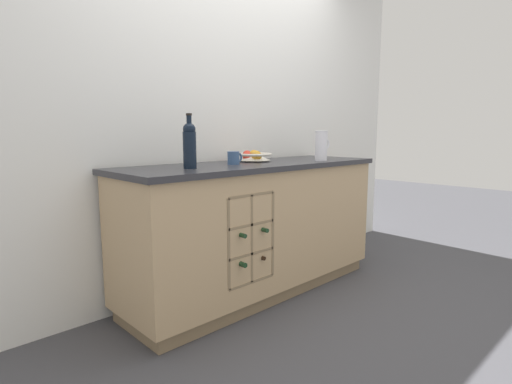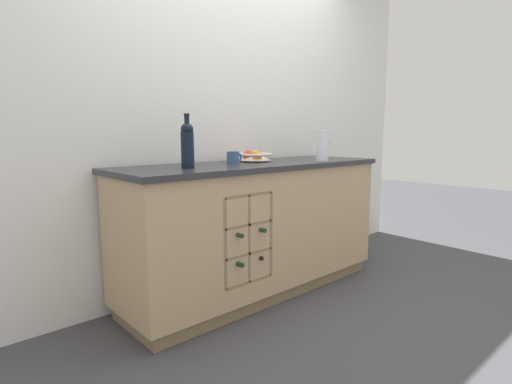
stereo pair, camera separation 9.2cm
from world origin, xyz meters
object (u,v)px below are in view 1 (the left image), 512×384
at_px(standing_wine_bottle, 190,144).
at_px(fruit_bowl, 253,156).
at_px(ceramic_mug, 234,158).
at_px(white_pitcher, 321,145).

bearing_deg(standing_wine_bottle, fruit_bowl, 13.53).
xyz_separation_m(fruit_bowl, standing_wine_bottle, (-0.65, -0.16, 0.10)).
bearing_deg(ceramic_mug, fruit_bowl, 20.97).
relative_size(fruit_bowl, standing_wine_bottle, 0.83).
height_order(white_pitcher, ceramic_mug, white_pitcher).
relative_size(ceramic_mug, standing_wine_bottle, 0.36).
height_order(fruit_bowl, standing_wine_bottle, standing_wine_bottle).
xyz_separation_m(ceramic_mug, standing_wine_bottle, (-0.38, -0.05, 0.10)).
bearing_deg(ceramic_mug, standing_wine_bottle, -172.12).
bearing_deg(ceramic_mug, white_pitcher, -12.92).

